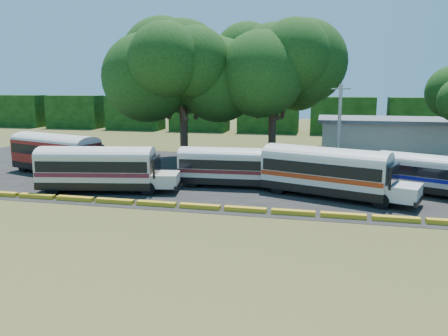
% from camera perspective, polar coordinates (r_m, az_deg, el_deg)
% --- Properties ---
extents(ground, '(160.00, 160.00, 0.00)m').
position_cam_1_polar(ground, '(28.03, -6.69, -5.67)').
color(ground, '#374316').
rests_on(ground, ground).
extents(asphalt_strip, '(64.00, 24.00, 0.02)m').
position_cam_1_polar(asphalt_strip, '(38.98, 0.58, -0.90)').
color(asphalt_strip, black).
rests_on(asphalt_strip, ground).
extents(curb, '(53.70, 0.45, 0.30)m').
position_cam_1_polar(curb, '(28.89, -6.04, -4.85)').
color(curb, orange).
rests_on(curb, ground).
extents(terminal_building, '(19.00, 9.00, 4.00)m').
position_cam_1_polar(terminal_building, '(56.32, 21.92, 4.03)').
color(terminal_building, '#BAB5AB').
rests_on(terminal_building, ground).
extents(treeline_backdrop, '(130.00, 4.00, 6.00)m').
position_cam_1_polar(treeline_backdrop, '(74.02, 5.80, 6.95)').
color(treeline_backdrop, black).
rests_on(treeline_backdrop, ground).
extents(bus_red, '(11.28, 5.91, 3.61)m').
position_cam_1_polar(bus_red, '(41.86, -20.95, 2.06)').
color(bus_red, black).
rests_on(bus_red, ground).
extents(bus_cream_west, '(10.71, 4.45, 3.42)m').
position_cam_1_polar(bus_cream_west, '(33.81, -15.93, 0.20)').
color(bus_cream_west, black).
rests_on(bus_cream_west, ground).
extents(bus_cream_east, '(9.53, 2.82, 3.10)m').
position_cam_1_polar(bus_cream_east, '(34.24, 0.90, 0.43)').
color(bus_cream_east, black).
rests_on(bus_cream_east, ground).
extents(bus_white_red, '(11.12, 6.14, 3.57)m').
position_cam_1_polar(bus_white_red, '(31.81, 13.44, -0.18)').
color(bus_white_red, black).
rests_on(bus_white_red, ground).
extents(bus_white_blue, '(9.09, 5.79, 2.96)m').
position_cam_1_polar(bus_white_blue, '(34.90, 25.70, -0.58)').
color(bus_white_blue, black).
rests_on(bus_white_blue, ground).
extents(tree_west, '(11.87, 11.87, 14.34)m').
position_cam_1_polar(tree_west, '(44.73, -5.41, 13.37)').
color(tree_west, '#36251B').
rests_on(tree_west, ground).
extents(tree_center, '(11.34, 11.34, 14.13)m').
position_cam_1_polar(tree_center, '(45.94, 6.49, 13.26)').
color(tree_center, '#36251B').
rests_on(tree_center, ground).
extents(utility_pole, '(1.60, 0.30, 7.99)m').
position_cam_1_polar(utility_pole, '(39.66, 14.79, 4.94)').
color(utility_pole, gray).
rests_on(utility_pole, ground).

